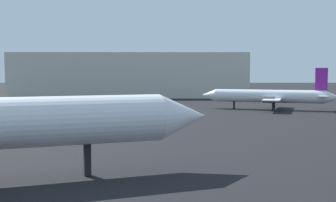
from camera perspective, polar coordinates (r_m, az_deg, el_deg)
airplane_distant at (r=94.11m, az=13.10°, el=0.62°), size 27.80×17.00×8.75m
terminal_building at (r=140.27m, az=-4.92°, el=3.39°), size 72.30×21.69×13.68m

